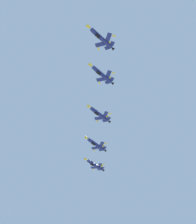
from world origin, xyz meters
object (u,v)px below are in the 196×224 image
at_px(fighter_jet_right_outer, 95,165).
at_px(fighter_jet_lead, 101,38).
at_px(fighter_jet_left_wing, 102,74).
at_px(fighter_jet_right_wing, 99,114).
at_px(fighter_jet_left_outer, 96,144).

bearing_deg(fighter_jet_right_outer, fighter_jet_lead, 138.31).
height_order(fighter_jet_left_wing, fighter_jet_right_wing, fighter_jet_left_wing).
bearing_deg(fighter_jet_left_wing, fighter_jet_lead, 134.60).
bearing_deg(fighter_jet_lead, fighter_jet_right_wing, -43.11).
xyz_separation_m(fighter_jet_lead, fighter_jet_right_wing, (-8.59, 40.43, -2.03)).
relative_size(fighter_jet_lead, fighter_jet_left_outer, 1.00).
relative_size(fighter_jet_right_wing, fighter_jet_left_outer, 1.00).
bearing_deg(fighter_jet_right_wing, fighter_jet_lead, 136.89).
distance_m(fighter_jet_right_wing, fighter_jet_right_outer, 42.08).
xyz_separation_m(fighter_jet_right_wing, fighter_jet_right_outer, (-10.75, 40.66, 1.49)).
bearing_deg(fighter_jet_lead, fighter_jet_left_wing, -45.40).
height_order(fighter_jet_lead, fighter_jet_right_outer, fighter_jet_lead).
height_order(fighter_jet_lead, fighter_jet_left_outer, fighter_jet_lead).
height_order(fighter_jet_left_wing, fighter_jet_right_outer, fighter_jet_left_wing).
height_order(fighter_jet_right_wing, fighter_jet_right_outer, fighter_jet_right_outer).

